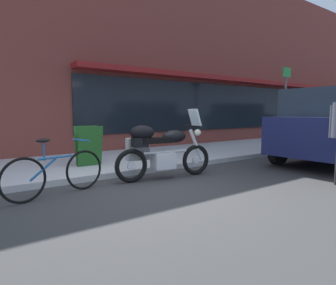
% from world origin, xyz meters
% --- Properties ---
extents(ground_plane, '(80.00, 80.00, 0.00)m').
position_xyz_m(ground_plane, '(0.00, 0.00, 0.00)').
color(ground_plane, '#343434').
extents(storefront_building, '(25.81, 0.90, 7.02)m').
position_xyz_m(storefront_building, '(8.91, 4.38, 3.43)').
color(storefront_building, brown).
rests_on(storefront_building, ground_plane).
extents(sidewalk_curb, '(30.00, 3.14, 0.12)m').
position_xyz_m(sidewalk_curb, '(9.00, 2.65, 0.06)').
color(sidewalk_curb, '#B2B2B2').
rests_on(sidewalk_curb, ground_plane).
extents(touring_motorcycle, '(2.10, 0.81, 1.40)m').
position_xyz_m(touring_motorcycle, '(0.49, 0.53, 0.61)').
color(touring_motorcycle, black).
rests_on(touring_motorcycle, ground_plane).
extents(parked_bicycle, '(1.65, 0.57, 0.93)m').
position_xyz_m(parked_bicycle, '(-1.48, 0.49, 0.37)').
color(parked_bicycle, black).
rests_on(parked_bicycle, ground_plane).
extents(sandwich_board_sign, '(0.55, 0.41, 0.90)m').
position_xyz_m(sandwich_board_sign, '(-0.40, 2.11, 0.57)').
color(sandwich_board_sign, '#1E511E').
rests_on(sandwich_board_sign, sidewalk_curb).
extents(parking_sign_pole, '(0.44, 0.07, 2.79)m').
position_xyz_m(parking_sign_pole, '(6.55, 1.74, 1.75)').
color(parking_sign_pole, '#59595B').
rests_on(parking_sign_pole, sidewalk_curb).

